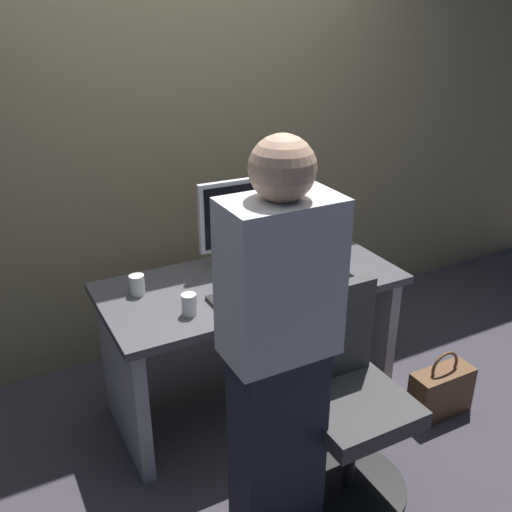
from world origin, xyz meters
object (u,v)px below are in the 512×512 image
(mouse, at_px, (305,276))
(cup_by_monitor, at_px, (137,285))
(cup_near_keyboard, at_px, (189,304))
(book_stack, at_px, (309,238))
(cell_phone, at_px, (348,277))
(monitor, at_px, (249,216))
(office_chair, at_px, (346,405))
(desk, at_px, (251,319))
(handbag, at_px, (441,391))
(keyboard, at_px, (252,293))
(person_at_desk, at_px, (279,353))

(mouse, height_order, cup_by_monitor, cup_by_monitor)
(mouse, relative_size, cup_near_keyboard, 1.02)
(book_stack, relative_size, cell_phone, 1.59)
(monitor, height_order, book_stack, monitor)
(office_chair, xyz_separation_m, cell_phone, (0.34, 0.49, 0.31))
(cell_phone, bearing_deg, desk, 152.18)
(cup_near_keyboard, bearing_deg, office_chair, -47.28)
(monitor, height_order, handbag, monitor)
(cup_by_monitor, bearing_deg, cup_near_keyboard, -63.47)
(office_chair, xyz_separation_m, monitor, (-0.00, 0.90, 0.56))
(desk, relative_size, cup_near_keyboard, 15.11)
(cup_near_keyboard, xyz_separation_m, cell_phone, (0.83, -0.04, -0.05))
(office_chair, relative_size, cell_phone, 6.53)
(office_chair, distance_m, keyboard, 0.66)
(mouse, distance_m, cell_phone, 0.22)
(person_at_desk, distance_m, cell_phone, 0.91)
(person_at_desk, relative_size, cup_by_monitor, 16.78)
(monitor, relative_size, book_stack, 2.37)
(desk, height_order, keyboard, keyboard)
(monitor, xyz_separation_m, cell_phone, (0.34, -0.41, -0.25))
(cup_by_monitor, relative_size, cell_phone, 0.68)
(cup_by_monitor, relative_size, handbag, 0.26)
(keyboard, xyz_separation_m, book_stack, (0.52, 0.32, 0.06))
(desk, bearing_deg, person_at_desk, -110.35)
(cell_phone, height_order, handbag, cell_phone)
(monitor, bearing_deg, person_at_desk, -111.20)
(desk, height_order, handbag, desk)
(office_chair, xyz_separation_m, handbag, (0.74, 0.14, -0.29))
(cup_near_keyboard, bearing_deg, cup_by_monitor, 116.53)
(person_at_desk, xyz_separation_m, handbag, (1.11, 0.20, -0.70))
(desk, relative_size, cup_by_monitor, 15.18)
(monitor, xyz_separation_m, keyboard, (-0.16, -0.34, -0.25))
(office_chair, relative_size, cup_near_keyboard, 9.58)
(office_chair, bearing_deg, person_at_desk, -171.58)
(desk, relative_size, cell_phone, 10.30)
(book_stack, bearing_deg, keyboard, -148.23)
(mouse, distance_m, handbag, 0.96)
(book_stack, bearing_deg, desk, -158.45)
(cell_phone, bearing_deg, cup_by_monitor, 159.25)
(monitor, relative_size, cup_by_monitor, 5.54)
(cup_by_monitor, bearing_deg, monitor, 7.24)
(keyboard, relative_size, cup_near_keyboard, 4.38)
(desk, relative_size, monitor, 2.74)
(desk, xyz_separation_m, mouse, (0.24, -0.12, 0.24))
(cup_near_keyboard, relative_size, cup_by_monitor, 1.00)
(mouse, relative_size, cell_phone, 0.69)
(office_chair, relative_size, handbag, 2.49)
(mouse, distance_m, cup_by_monitor, 0.82)
(person_at_desk, bearing_deg, monitor, 68.80)
(desk, xyz_separation_m, handbag, (0.83, -0.56, -0.38))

